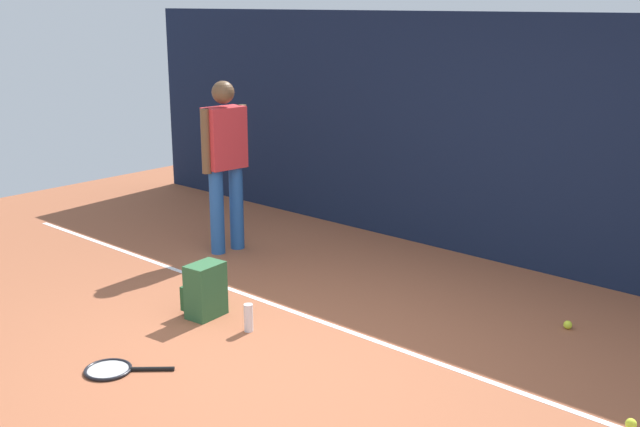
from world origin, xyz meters
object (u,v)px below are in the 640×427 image
Objects in this scene: tennis_player at (225,156)px; tennis_ball_by_fence at (568,325)px; backpack at (204,291)px; water_bottle at (249,318)px; tennis_racket at (112,370)px; tennis_ball_near_player at (631,424)px.

tennis_player is 25.76× the size of tennis_ball_by_fence.
tennis_player is 3.57m from tennis_ball_by_fence.
water_bottle is (0.48, 0.03, -0.10)m from backpack.
tennis_player is 3.86× the size of backpack.
backpack reaches higher than tennis_racket.
tennis_ball_near_player is at bearing 165.65° from tennis_racket.
tennis_ball_by_fence is at bearing 42.83° from water_bottle.
tennis_ball_by_fence is at bearing -169.40° from tennis_racket.
tennis_player is at bearing -101.79° from tennis_racket.
tennis_ball_by_fence is 0.30× the size of water_bottle.
backpack is at bearing -176.86° from water_bottle.
tennis_player is at bearing 170.91° from tennis_ball_near_player.
tennis_ball_by_fence is (-0.91, 1.13, 0.00)m from tennis_ball_near_player.
backpack is (1.14, -1.25, -0.76)m from tennis_player.
tennis_player is 3.00× the size of tennis_racket.
tennis_ball_by_fence is at bearing 128.99° from tennis_ball_near_player.
tennis_ball_near_player reaches higher than tennis_racket.
backpack is at bearing -143.41° from tennis_ball_by_fence.
water_bottle is (-1.80, -1.66, 0.08)m from tennis_ball_by_fence.
backpack is 2.84m from tennis_ball_by_fence.
tennis_racket is 2.60× the size of water_bottle.
tennis_racket is at bearing -126.02° from tennis_ball_by_fence.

